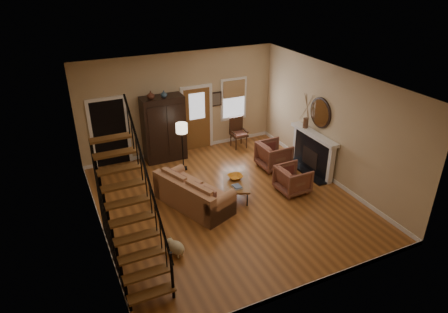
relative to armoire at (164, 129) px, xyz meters
name	(u,v)px	position (x,y,z in m)	size (l,w,h in m)	color
room	(187,129)	(0.29, -1.39, 0.46)	(7.00, 7.33, 3.30)	#9B5A27
staircase	(128,199)	(-2.08, -4.45, 0.55)	(0.94, 2.80, 3.20)	brown
fireplace	(314,148)	(3.83, -2.65, -0.31)	(0.33, 1.95, 2.30)	black
armoire	(164,129)	(0.00, 0.00, 0.00)	(1.30, 0.60, 2.10)	black
vase_a	(151,95)	(-0.35, -0.10, 1.17)	(0.24, 0.24, 0.25)	#4C2619
vase_b	(164,94)	(0.05, -0.10, 1.16)	(0.20, 0.20, 0.21)	#334C60
sofa	(194,192)	(-0.16, -2.95, -0.65)	(0.93, 2.16, 0.81)	#B17850
coffee_table	(236,189)	(1.05, -2.98, -0.83)	(0.68, 1.17, 0.45)	brown
bowl	(235,177)	(1.10, -2.83, -0.55)	(0.40, 0.40, 0.10)	orange
books	(237,187)	(0.93, -3.28, -0.57)	(0.21, 0.29, 0.05)	beige
armchair_left	(293,179)	(2.58, -3.43, -0.67)	(0.80, 0.83, 0.75)	maroon
armchair_right	(274,155)	(2.85, -1.98, -0.64)	(0.88, 0.90, 0.82)	maroon
floor_lamp	(183,147)	(0.28, -0.92, -0.30)	(0.35, 0.35, 1.51)	black
side_chair	(239,133)	(2.55, -0.20, -0.54)	(0.54, 0.54, 1.02)	#3E2413
dog	(176,248)	(-1.21, -4.60, -0.88)	(0.28, 0.48, 0.35)	beige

